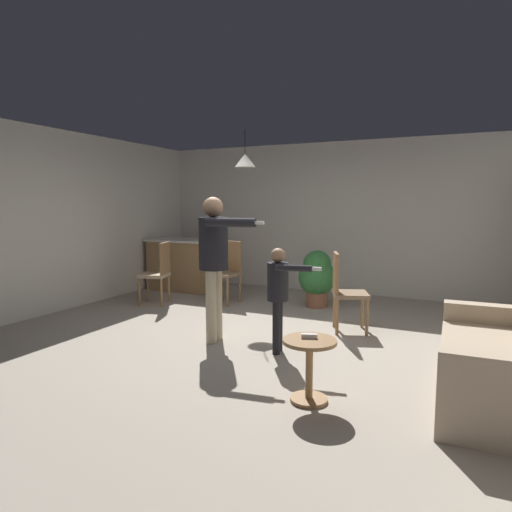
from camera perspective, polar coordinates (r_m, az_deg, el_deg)
ground at (r=5.48m, az=-1.02°, el=-10.34°), size 7.68×7.68×0.00m
wall_back at (r=8.24m, az=8.92°, el=4.84°), size 6.40×0.10×2.70m
wall_left at (r=7.26m, az=-24.38°, el=4.08°), size 0.10×6.40×2.70m
couch_floral at (r=4.22m, az=29.19°, el=-11.77°), size 0.89×1.82×1.00m
kitchen_counter at (r=8.44m, az=-9.42°, el=-1.07°), size 1.26×0.66×0.95m
side_table_by_couch at (r=3.74m, az=6.84°, el=-13.38°), size 0.44×0.44×0.52m
person_adult at (r=5.15m, az=-5.31°, el=0.41°), size 0.85×0.49×1.69m
person_child at (r=4.78m, az=2.94°, el=-4.14°), size 0.61×0.33×1.14m
dining_chair_by_counter at (r=5.72m, az=11.29°, el=-4.13°), size 0.54×0.54×1.00m
dining_chair_near_wall at (r=7.26m, az=-12.40°, el=-1.86°), size 0.53×0.53×1.00m
dining_chair_centre_back at (r=7.27m, az=-3.71°, el=-1.71°), size 0.46×0.46×1.00m
potted_plant_corner at (r=7.00m, az=7.81°, el=-2.53°), size 0.58×0.58×0.89m
spare_remote_on_table at (r=3.70m, az=6.82°, el=-10.13°), size 0.13×0.08×0.04m
ceiling_light_pendant at (r=6.83m, az=-1.41°, el=12.11°), size 0.32×0.32×0.55m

